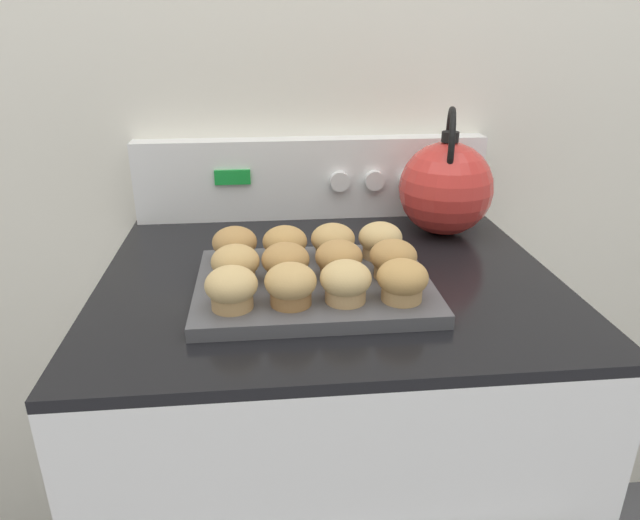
% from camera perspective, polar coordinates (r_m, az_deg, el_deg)
% --- Properties ---
extents(wall_back, '(8.00, 0.05, 2.40)m').
position_cam_1_polar(wall_back, '(1.31, -1.08, 17.11)').
color(wall_back, silver).
rests_on(wall_back, ground_plane).
extents(stove_range, '(0.79, 0.72, 0.92)m').
position_cam_1_polar(stove_range, '(1.27, 0.66, -20.39)').
color(stove_range, white).
rests_on(stove_range, ground_plane).
extents(control_panel, '(0.77, 0.07, 0.18)m').
position_cam_1_polar(control_panel, '(1.29, -0.70, 8.20)').
color(control_panel, white).
rests_on(control_panel, stove_range).
extents(muffin_pan, '(0.38, 0.29, 0.02)m').
position_cam_1_polar(muffin_pan, '(0.93, -0.65, -2.56)').
color(muffin_pan, '#4C4C51').
rests_on(muffin_pan, stove_range).
extents(muffin_r0_c0, '(0.08, 0.08, 0.06)m').
position_cam_1_polar(muffin_r0_c0, '(0.84, -8.84, -2.80)').
color(muffin_r0_c0, tan).
rests_on(muffin_r0_c0, muffin_pan).
extents(muffin_r0_c1, '(0.08, 0.08, 0.06)m').
position_cam_1_polar(muffin_r0_c1, '(0.84, -2.96, -2.48)').
color(muffin_r0_c1, olive).
rests_on(muffin_r0_c1, muffin_pan).
extents(muffin_r0_c2, '(0.08, 0.08, 0.06)m').
position_cam_1_polar(muffin_r0_c2, '(0.85, 2.58, -2.19)').
color(muffin_r0_c2, tan).
rests_on(muffin_r0_c2, muffin_pan).
extents(muffin_r0_c3, '(0.08, 0.08, 0.06)m').
position_cam_1_polar(muffin_r0_c3, '(0.86, 8.24, -2.05)').
color(muffin_r0_c3, tan).
rests_on(muffin_r0_c3, muffin_pan).
extents(muffin_r1_c0, '(0.08, 0.08, 0.06)m').
position_cam_1_polar(muffin_r1_c0, '(0.91, -8.45, -0.48)').
color(muffin_r1_c0, tan).
rests_on(muffin_r1_c0, muffin_pan).
extents(muffin_r1_c1, '(0.08, 0.08, 0.06)m').
position_cam_1_polar(muffin_r1_c1, '(0.91, -3.46, -0.28)').
color(muffin_r1_c1, tan).
rests_on(muffin_r1_c1, muffin_pan).
extents(muffin_r1_c2, '(0.08, 0.08, 0.06)m').
position_cam_1_polar(muffin_r1_c2, '(0.92, 1.89, -0.00)').
color(muffin_r1_c2, tan).
rests_on(muffin_r1_c2, muffin_pan).
extents(muffin_r1_c3, '(0.08, 0.08, 0.06)m').
position_cam_1_polar(muffin_r1_c3, '(0.93, 7.33, 0.08)').
color(muffin_r1_c3, tan).
rests_on(muffin_r1_c3, muffin_pan).
extents(muffin_r2_c0, '(0.08, 0.08, 0.06)m').
position_cam_1_polar(muffin_r2_c0, '(1.00, -8.52, 1.47)').
color(muffin_r2_c0, tan).
rests_on(muffin_r2_c0, muffin_pan).
extents(muffin_r2_c1, '(0.08, 0.08, 0.06)m').
position_cam_1_polar(muffin_r2_c1, '(0.99, -3.53, 1.56)').
color(muffin_r2_c1, tan).
rests_on(muffin_r2_c1, muffin_pan).
extents(muffin_r2_c2, '(0.08, 0.08, 0.06)m').
position_cam_1_polar(muffin_r2_c2, '(1.00, 1.30, 1.83)').
color(muffin_r2_c2, tan).
rests_on(muffin_r2_c2, muffin_pan).
extents(muffin_r2_c3, '(0.08, 0.08, 0.06)m').
position_cam_1_polar(muffin_r2_c3, '(1.01, 6.05, 1.97)').
color(muffin_r2_c3, tan).
rests_on(muffin_r2_c3, muffin_pan).
extents(tea_kettle, '(0.19, 0.22, 0.26)m').
position_cam_1_polar(tea_kettle, '(1.20, 12.47, 7.18)').
color(tea_kettle, red).
rests_on(tea_kettle, stove_range).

